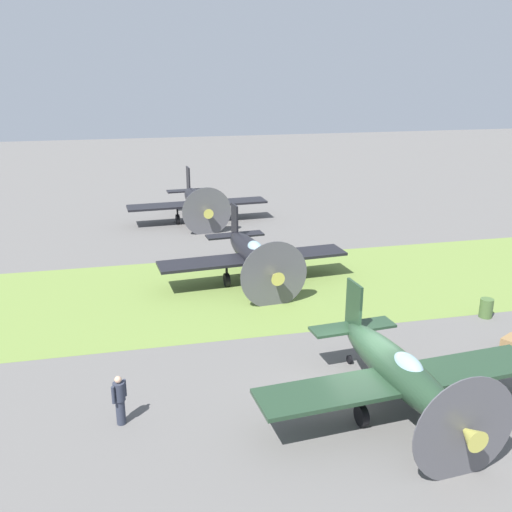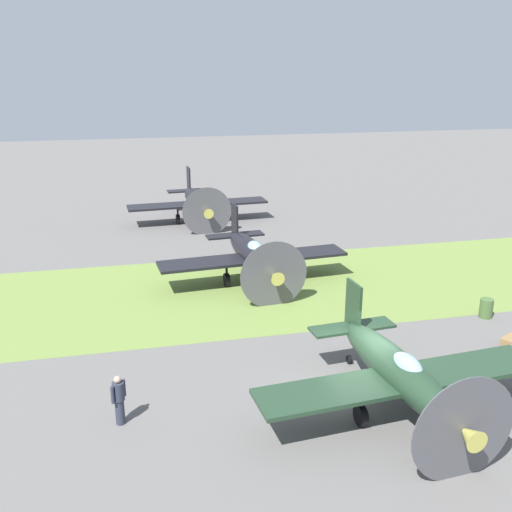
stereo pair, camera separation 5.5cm
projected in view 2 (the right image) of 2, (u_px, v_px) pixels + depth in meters
name	position (u px, v px, depth m)	size (l,w,h in m)	color
ground_plane	(361.00, 389.00, 20.88)	(160.00, 160.00, 0.00)	#605E5B
grass_verge	(284.00, 287.00, 30.53)	(120.00, 11.00, 0.01)	olive
airplane_lead	(399.00, 372.00, 19.07)	(10.05, 7.96, 3.57)	#233D28
airplane_wingman	(252.00, 254.00, 30.93)	(10.26, 8.12, 3.65)	black
airplane_trail	(197.00, 201.00, 43.01)	(10.38, 8.20, 3.70)	black
ground_crew_chief	(119.00, 399.00, 18.58)	(0.47, 0.49, 1.73)	#2D3342
fuel_drum	(486.00, 308.00, 26.71)	(0.60, 0.60, 0.90)	#476633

